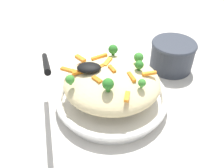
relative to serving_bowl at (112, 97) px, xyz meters
The scene contains 22 objects.
ground_plane 0.02m from the serving_bowl, ahead, with size 2.40×2.40×0.00m, color beige.
serving_bowl is the anchor object (origin of this frame).
pasta_mound 0.05m from the serving_bowl, ahead, with size 0.23×0.22×0.08m, color beige.
carrot_piece_0 0.12m from the serving_bowl, 111.40° to the left, with size 0.03×0.01×0.01m, color orange.
carrot_piece_1 0.09m from the serving_bowl, 69.26° to the right, with size 0.04×0.01×0.01m, color orange.
carrot_piece_2 0.09m from the serving_bowl, 158.25° to the left, with size 0.03×0.01×0.01m, color orange.
carrot_piece_3 0.10m from the serving_bowl, 47.61° to the left, with size 0.03×0.01×0.01m, color orange.
carrot_piece_4 0.11m from the serving_bowl, ahead, with size 0.03×0.01×0.01m, color orange.
carrot_piece_5 0.13m from the serving_bowl, ahead, with size 0.04×0.01×0.01m, color orange.
carrot_piece_6 0.09m from the serving_bowl, 13.77° to the right, with size 0.04×0.01×0.01m, color orange.
carrot_piece_7 0.12m from the serving_bowl, behind, with size 0.03×0.01×0.01m, color orange.
carrot_piece_8 0.13m from the serving_bowl, 31.52° to the right, with size 0.03×0.01×0.01m, color orange.
carrot_piece_9 0.11m from the serving_bowl, 60.22° to the right, with size 0.04×0.01×0.01m, color orange.
carrot_piece_10 0.10m from the serving_bowl, 152.42° to the left, with size 0.03×0.01×0.01m, color orange.
broccoli_floret_0 0.12m from the serving_bowl, behind, with size 0.02×0.02×0.03m.
broccoli_floret_1 0.12m from the serving_bowl, 85.10° to the left, with size 0.02×0.02×0.03m.
broccoli_floret_2 0.14m from the serving_bowl, 27.48° to the left, with size 0.02×0.02×0.02m.
broccoli_floret_3 0.12m from the serving_bowl, 87.63° to the right, with size 0.02×0.02×0.03m.
broccoli_floret_4 0.12m from the serving_bowl, 142.11° to the left, with size 0.02×0.02×0.02m.
broccoli_floret_5 0.12m from the serving_bowl, 147.71° to the right, with size 0.02×0.02×0.03m.
serving_spoon 0.14m from the serving_bowl, 11.20° to the left, with size 0.15×0.18×0.09m.
companion_bowl 0.24m from the serving_bowl, 136.70° to the right, with size 0.13×0.13×0.09m.
Camera 1 is at (-0.02, 0.43, 0.42)m, focal length 36.79 mm.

